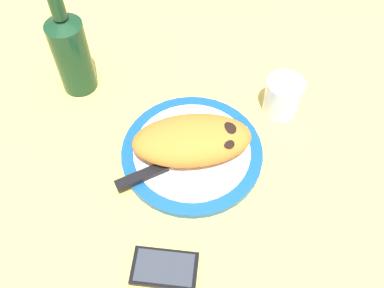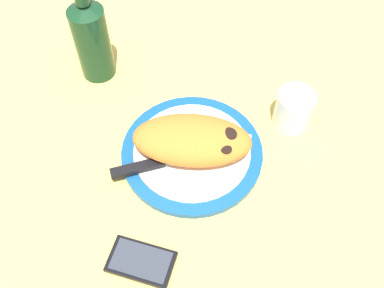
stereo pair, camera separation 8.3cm
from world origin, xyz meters
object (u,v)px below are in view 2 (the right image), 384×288
(plate, at_px, (192,152))
(smartphone, at_px, (141,262))
(knife, at_px, (152,165))
(water_glass, at_px, (293,111))
(calzone, at_px, (194,142))
(wine_bottle, at_px, (91,38))
(fork, at_px, (202,126))

(plate, xyz_separation_m, smartphone, (0.05, 0.23, -0.00))
(plate, distance_m, knife, 0.08)
(smartphone, xyz_separation_m, water_glass, (-0.24, -0.34, 0.03))
(knife, distance_m, smartphone, 0.18)
(plate, bearing_deg, knife, 34.84)
(plate, distance_m, water_glass, 0.22)
(smartphone, bearing_deg, water_glass, -125.20)
(plate, xyz_separation_m, calzone, (-0.00, 0.00, 0.04))
(knife, height_order, wine_bottle, wine_bottle)
(plate, xyz_separation_m, fork, (-0.01, -0.06, 0.01))
(knife, bearing_deg, smartphone, 95.39)
(calzone, bearing_deg, plate, -45.83)
(fork, bearing_deg, calzone, 83.25)
(calzone, relative_size, fork, 1.37)
(smartphone, bearing_deg, wine_bottle, -65.65)
(knife, bearing_deg, wine_bottle, -54.06)
(knife, bearing_deg, plate, -145.16)
(water_glass, height_order, wine_bottle, wine_bottle)
(plate, bearing_deg, wine_bottle, -38.35)
(calzone, distance_m, wine_bottle, 0.32)
(fork, xyz_separation_m, wine_bottle, (0.25, -0.13, 0.08))
(fork, xyz_separation_m, knife, (0.08, 0.11, 0.00))
(fork, distance_m, wine_bottle, 0.30)
(fork, height_order, knife, knife)
(water_glass, distance_m, wine_bottle, 0.44)
(knife, bearing_deg, fork, -126.89)
(plate, height_order, fork, fork)
(plate, distance_m, fork, 0.06)
(calzone, xyz_separation_m, wine_bottle, (0.25, -0.19, 0.05))
(plate, height_order, knife, knife)
(plate, distance_m, wine_bottle, 0.32)
(fork, height_order, smartphone, fork)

